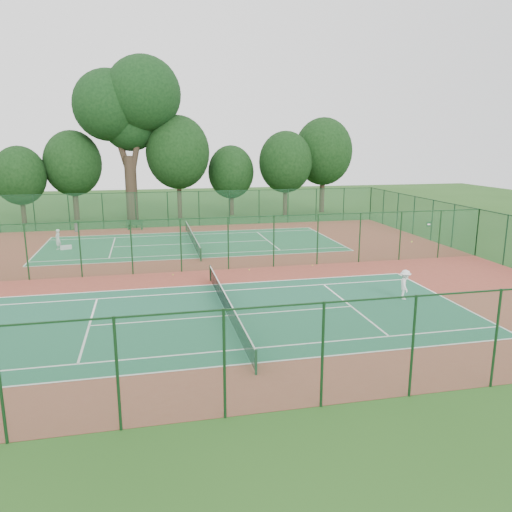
{
  "coord_description": "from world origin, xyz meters",
  "views": [
    {
      "loc": [
        -3.58,
        -31.61,
        8.2
      ],
      "look_at": [
        2.65,
        -3.41,
        1.6
      ],
      "focal_mm": 35.0,
      "sensor_mm": 36.0,
      "label": 1
    }
  ],
  "objects_px": {
    "kit_bag": "(66,247)",
    "big_tree": "(128,105)",
    "player_near": "(405,285)",
    "bench": "(135,225)",
    "trash_bin": "(77,227)",
    "player_far": "(58,239)"
  },
  "relations": [
    {
      "from": "big_tree",
      "to": "player_near",
      "type": "bearing_deg",
      "value": -65.51
    },
    {
      "from": "trash_bin",
      "to": "bench",
      "type": "distance_m",
      "value": 5.32
    },
    {
      "from": "player_near",
      "to": "big_tree",
      "type": "height_order",
      "value": "big_tree"
    },
    {
      "from": "kit_bag",
      "to": "big_tree",
      "type": "height_order",
      "value": "big_tree"
    },
    {
      "from": "player_near",
      "to": "big_tree",
      "type": "xyz_separation_m",
      "value": [
        -14.57,
        31.99,
        11.15
      ]
    },
    {
      "from": "trash_bin",
      "to": "big_tree",
      "type": "relative_size",
      "value": 0.05
    },
    {
      "from": "trash_bin",
      "to": "kit_bag",
      "type": "bearing_deg",
      "value": -88.86
    },
    {
      "from": "bench",
      "to": "player_far",
      "type": "bearing_deg",
      "value": -112.89
    },
    {
      "from": "bench",
      "to": "trash_bin",
      "type": "bearing_deg",
      "value": -168.69
    },
    {
      "from": "trash_bin",
      "to": "bench",
      "type": "bearing_deg",
      "value": -1.32
    },
    {
      "from": "kit_bag",
      "to": "big_tree",
      "type": "xyz_separation_m",
      "value": [
        4.96,
        14.68,
        11.8
      ]
    },
    {
      "from": "kit_bag",
      "to": "big_tree",
      "type": "distance_m",
      "value": 19.48
    },
    {
      "from": "player_near",
      "to": "kit_bag",
      "type": "relative_size",
      "value": 1.87
    },
    {
      "from": "player_near",
      "to": "big_tree",
      "type": "relative_size",
      "value": 0.09
    },
    {
      "from": "trash_bin",
      "to": "bench",
      "type": "xyz_separation_m",
      "value": [
        5.32,
        -0.12,
        0.11
      ]
    },
    {
      "from": "bench",
      "to": "kit_bag",
      "type": "relative_size",
      "value": 1.92
    },
    {
      "from": "player_far",
      "to": "bench",
      "type": "distance_m",
      "value": 9.83
    },
    {
      "from": "bench",
      "to": "kit_bag",
      "type": "height_order",
      "value": "bench"
    },
    {
      "from": "big_tree",
      "to": "kit_bag",
      "type": "bearing_deg",
      "value": -108.67
    },
    {
      "from": "bench",
      "to": "kit_bag",
      "type": "xyz_separation_m",
      "value": [
        -5.16,
        -8.1,
        -0.34
      ]
    },
    {
      "from": "player_near",
      "to": "player_far",
      "type": "xyz_separation_m",
      "value": [
        -20.08,
        17.41,
        -0.0
      ]
    },
    {
      "from": "trash_bin",
      "to": "kit_bag",
      "type": "distance_m",
      "value": 8.23
    }
  ]
}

